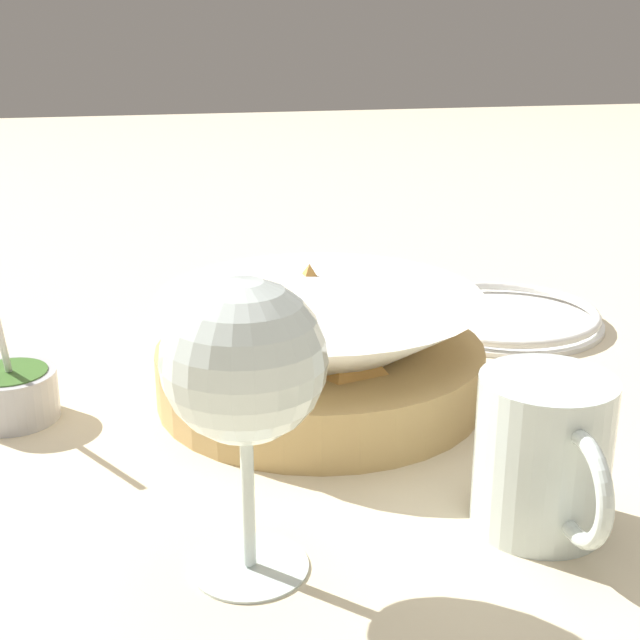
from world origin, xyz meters
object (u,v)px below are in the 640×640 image
Objects in this scene: sauce_cup at (12,392)px; beer_mug at (543,460)px; wine_glass at (244,369)px; food_basket at (320,353)px; side_plate at (503,316)px.

beer_mug is at bearing 55.98° from sauce_cup.
wine_glass reaches higher than sauce_cup.
food_basket is 0.24m from side_plate.
wine_glass is 0.46m from side_plate.
food_basket is 0.24m from wine_glass.
side_plate is (-0.12, 0.43, -0.01)m from sauce_cup.
wine_glass reaches higher than side_plate.
food_basket and beer_mug have the same top height.
beer_mug is at bearing 23.18° from food_basket.
side_plate is at bearing 122.39° from food_basket.
sauce_cup is at bearing -146.63° from wine_glass.
food_basket reaches higher than side_plate.
beer_mug is at bearing -19.68° from side_plate.
sauce_cup is at bearing -74.31° from side_plate.
beer_mug reaches higher than side_plate.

